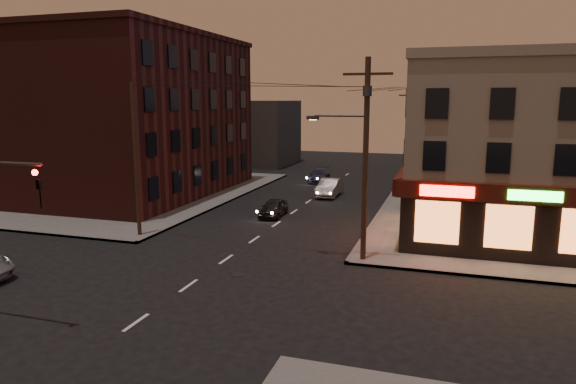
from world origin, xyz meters
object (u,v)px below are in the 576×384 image
at_px(sedan_mid, 330,188).
at_px(sedan_far, 319,175).
at_px(sedan_near, 274,208).
at_px(fire_hydrant, 363,239).

relative_size(sedan_mid, sedan_far, 1.02).
distance_m(sedan_near, sedan_mid, 8.94).
xyz_separation_m(sedan_mid, sedan_far, (-2.79, 7.39, -0.10)).
bearing_deg(fire_hydrant, sedan_far, 110.21).
distance_m(sedan_mid, fire_hydrant, 15.58).
bearing_deg(fire_hydrant, sedan_near, 141.03).
bearing_deg(sedan_near, sedan_mid, 74.80).
bearing_deg(sedan_mid, sedan_near, -102.11).
height_order(sedan_far, fire_hydrant, sedan_far).
bearing_deg(sedan_far, sedan_mid, -74.29).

